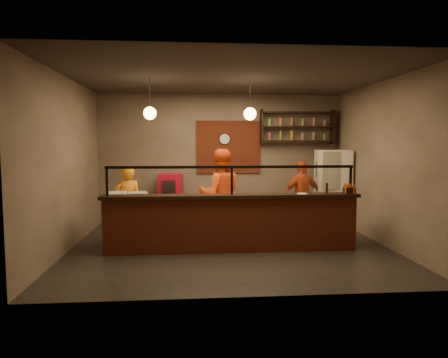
{
  "coord_description": "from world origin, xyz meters",
  "views": [
    {
      "loc": [
        -0.73,
        -7.46,
        1.97
      ],
      "look_at": [
        -0.09,
        0.3,
        1.29
      ],
      "focal_mm": 32.0,
      "sensor_mm": 36.0,
      "label": 1
    }
  ],
  "objects": [
    {
      "name": "wall_shelving",
      "position": [
        1.9,
        2.32,
        2.4
      ],
      "size": [
        1.84,
        0.28,
        0.85
      ],
      "color": "black",
      "rests_on": "wall_back"
    },
    {
      "name": "cook_left",
      "position": [
        -2.05,
        0.89,
        0.76
      ],
      "size": [
        0.61,
        0.45,
        1.53
      ],
      "primitive_type": "imported",
      "rotation": [
        0.0,
        0.0,
        3.3
      ],
      "color": "orange",
      "rests_on": "floor"
    },
    {
      "name": "wall_front",
      "position": [
        0.0,
        -2.5,
        1.6
      ],
      "size": [
        6.0,
        0.0,
        6.0
      ],
      "primitive_type": "plane",
      "rotation": [
        -1.57,
        0.0,
        0.0
      ],
      "color": "#7D6A5C",
      "rests_on": "floor"
    },
    {
      "name": "pepper_mill",
      "position": [
        1.78,
        -0.28,
        1.16
      ],
      "size": [
        0.04,
        0.04,
        0.19
      ],
      "primitive_type": "cylinder",
      "rotation": [
        0.0,
        0.0,
        -0.02
      ],
      "color": "black",
      "rests_on": "counter_ledge"
    },
    {
      "name": "ceiling",
      "position": [
        0.0,
        0.0,
        3.2
      ],
      "size": [
        6.0,
        6.0,
        0.0
      ],
      "primitive_type": "plane",
      "rotation": [
        3.14,
        0.0,
        0.0
      ],
      "color": "#362E29",
      "rests_on": "wall_back"
    },
    {
      "name": "sneeze_guard",
      "position": [
        0.0,
        -0.3,
        1.37
      ],
      "size": [
        4.5,
        0.05,
        0.52
      ],
      "color": "white",
      "rests_on": "counter_ledge"
    },
    {
      "name": "cook_right",
      "position": [
        1.8,
        1.41,
        0.8
      ],
      "size": [
        1.0,
        0.58,
        1.6
      ],
      "primitive_type": "imported",
      "rotation": [
        0.0,
        0.0,
        3.36
      ],
      "color": "#C33C12",
      "rests_on": "floor"
    },
    {
      "name": "pendant_right",
      "position": [
        0.4,
        0.2,
        2.55
      ],
      "size": [
        0.24,
        0.24,
        0.77
      ],
      "color": "black",
      "rests_on": "ceiling"
    },
    {
      "name": "red_cooler",
      "position": [
        -1.23,
        2.15,
        0.63
      ],
      "size": [
        0.59,
        0.55,
        1.27
      ],
      "primitive_type": "cube",
      "rotation": [
        0.0,
        0.0,
        -0.11
      ],
      "color": "#AD0B25",
      "rests_on": "floor"
    },
    {
      "name": "small_plate",
      "position": [
        1.29,
        -0.35,
        1.07
      ],
      "size": [
        0.23,
        0.23,
        0.01
      ],
      "primitive_type": "cylinder",
      "rotation": [
        0.0,
        0.0,
        -0.37
      ],
      "color": "silver",
      "rests_on": "counter_ledge"
    },
    {
      "name": "floor",
      "position": [
        0.0,
        0.0,
        0.0
      ],
      "size": [
        6.0,
        6.0,
        0.0
      ],
      "primitive_type": "plane",
      "color": "black",
      "rests_on": "ground"
    },
    {
      "name": "pendant_left",
      "position": [
        -1.5,
        0.2,
        2.55
      ],
      "size": [
        0.24,
        0.24,
        0.77
      ],
      "color": "black",
      "rests_on": "ceiling"
    },
    {
      "name": "prep_tub_b",
      "position": [
        -2.15,
        0.17,
        0.98
      ],
      "size": [
        0.37,
        0.33,
        0.15
      ],
      "primitive_type": "cube",
      "rotation": [
        0.0,
        0.0,
        0.32
      ],
      "color": "white",
      "rests_on": "worktop"
    },
    {
      "name": "cook_mid",
      "position": [
        -0.13,
        0.81,
        0.94
      ],
      "size": [
        0.97,
        0.79,
        1.87
      ],
      "primitive_type": "imported",
      "rotation": [
        0.0,
        0.0,
        3.24
      ],
      "color": "#DF4415",
      "rests_on": "floor"
    },
    {
      "name": "service_counter",
      "position": [
        0.0,
        -0.3,
        0.5
      ],
      "size": [
        4.6,
        0.25,
        1.0
      ],
      "primitive_type": "cube",
      "color": "maroon",
      "rests_on": "floor"
    },
    {
      "name": "pizza_dough",
      "position": [
        -0.04,
        0.25,
        0.91
      ],
      "size": [
        0.65,
        0.65,
        0.01
      ],
      "primitive_type": "cylinder",
      "rotation": [
        0.0,
        0.0,
        0.23
      ],
      "color": "beige",
      "rests_on": "worktop"
    },
    {
      "name": "wall_back",
      "position": [
        0.0,
        2.5,
        1.6
      ],
      "size": [
        6.0,
        0.0,
        6.0
      ],
      "primitive_type": "plane",
      "rotation": [
        1.57,
        0.0,
        0.0
      ],
      "color": "#7D6A5C",
      "rests_on": "floor"
    },
    {
      "name": "brick_patch",
      "position": [
        0.2,
        2.47,
        1.9
      ],
      "size": [
        1.6,
        0.04,
        1.3
      ],
      "primitive_type": "cube",
      "color": "maroon",
      "rests_on": "wall_back"
    },
    {
      "name": "worktop_cabinet",
      "position": [
        0.0,
        0.2,
        0.42
      ],
      "size": [
        4.6,
        0.75,
        0.85
      ],
      "primitive_type": "cube",
      "color": "gray",
      "rests_on": "floor"
    },
    {
      "name": "prep_tub_c",
      "position": [
        -1.74,
        0.12,
        0.98
      ],
      "size": [
        0.39,
        0.34,
        0.17
      ],
      "primitive_type": "cube",
      "rotation": [
        0.0,
        0.0,
        0.26
      ],
      "color": "silver",
      "rests_on": "worktop"
    },
    {
      "name": "rolling_pin",
      "position": [
        -0.63,
        0.25,
        0.93
      ],
      "size": [
        0.35,
        0.19,
        0.06
      ],
      "primitive_type": "cylinder",
      "rotation": [
        0.0,
        1.57,
        0.39
      ],
      "color": "#F5F629",
      "rests_on": "worktop"
    },
    {
      "name": "wall_clock",
      "position": [
        0.1,
        2.46,
        2.1
      ],
      "size": [
        0.3,
        0.04,
        0.3
      ],
      "primitive_type": "cylinder",
      "rotation": [
        1.57,
        0.0,
        0.0
      ],
      "color": "black",
      "rests_on": "wall_back"
    },
    {
      "name": "wall_left",
      "position": [
        -3.0,
        0.0,
        1.6
      ],
      "size": [
        0.0,
        5.0,
        5.0
      ],
      "primitive_type": "plane",
      "rotation": [
        1.57,
        0.0,
        1.57
      ],
      "color": "#7D6A5C",
      "rests_on": "floor"
    },
    {
      "name": "fridge",
      "position": [
        2.6,
        1.7,
        0.92
      ],
      "size": [
        0.86,
        0.82,
        1.83
      ],
      "primitive_type": "cube",
      "rotation": [
        0.0,
        0.0,
        -0.16
      ],
      "color": "silver",
      "rests_on": "floor"
    },
    {
      "name": "condiment_caddy",
      "position": [
        2.2,
        -0.3,
        1.11
      ],
      "size": [
        0.21,
        0.17,
        0.11
      ],
      "primitive_type": "cube",
      "rotation": [
        0.0,
        0.0,
        0.13
      ],
      "color": "black",
      "rests_on": "counter_ledge"
    },
    {
      "name": "counter_ledge",
      "position": [
        0.0,
        -0.3,
        1.03
      ],
      "size": [
        4.7,
        0.37,
        0.06
      ],
      "primitive_type": "cube",
      "color": "black",
      "rests_on": "service_counter"
    },
    {
      "name": "prep_tub_a",
      "position": [
        -2.15,
        0.25,
        0.98
      ],
      "size": [
        0.34,
        0.27,
        0.17
      ],
      "primitive_type": "cube",
      "rotation": [
        0.0,
        0.0,
        0.02
      ],
      "color": "silver",
      "rests_on": "worktop"
    },
    {
      "name": "worktop",
      "position": [
        0.0,
        0.2,
        0.88
      ],
      "size": [
        4.6,
        0.75,
        0.05
      ],
      "primitive_type": "cube",
      "color": "white",
      "rests_on": "worktop_cabinet"
    },
    {
      "name": "wall_right",
      "position": [
        3.0,
        0.0,
        1.6
      ],
      "size": [
        0.0,
        5.0,
        5.0
      ],
      "primitive_type": "plane",
      "rotation": [
        1.57,
        0.0,
        -1.57
      ],
      "color": "#7D6A5C",
      "rests_on": "floor"
    }
  ]
}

